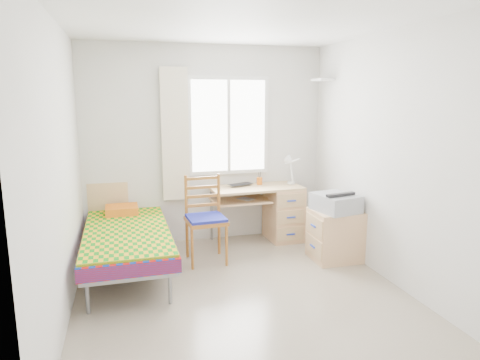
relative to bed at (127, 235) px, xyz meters
The scene contains 17 objects.
floor 1.47m from the bed, 39.92° to the right, with size 3.50×3.50×0.00m, color #BCAD93.
ceiling 2.60m from the bed, 39.92° to the right, with size 3.50×3.50×0.00m, color white.
wall_back 1.63m from the bed, 38.15° to the left, with size 3.20×3.20×0.00m, color silver.
wall_left 1.37m from the bed, 120.00° to the right, with size 3.50×3.50×0.00m, color silver.
wall_right 2.96m from the bed, 18.62° to the right, with size 3.50×3.50×0.00m, color silver.
window 1.97m from the bed, 30.87° to the left, with size 1.10×0.04×1.30m.
curtain 1.45m from the bed, 49.72° to the left, with size 0.35×0.05×1.70m, color beige.
floating_shelf 3.14m from the bed, 10.96° to the left, with size 0.20×0.32×0.03m, color white.
bed is the anchor object (origin of this frame).
desk 2.08m from the bed, 15.50° to the left, with size 1.23×0.60×0.76m.
chair 0.93m from the bed, ahead, with size 0.47×0.47×1.03m.
cabinet 2.43m from the bed, ahead, with size 0.56×0.50×0.61m.
printer 2.43m from the bed, ahead, with size 0.51×0.57×0.21m.
laptop 1.69m from the bed, 22.38° to the left, with size 0.34×0.22×0.03m, color black.
pen_cup 1.95m from the bed, 21.42° to the left, with size 0.08×0.08×0.10m, color orange.
task_lamp 2.29m from the bed, 13.12° to the left, with size 0.23×0.33×0.43m.
book 1.58m from the bed, 19.66° to the left, with size 0.16×0.21×0.02m, color gray.
Camera 1 is at (-1.06, -3.85, 1.92)m, focal length 32.00 mm.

